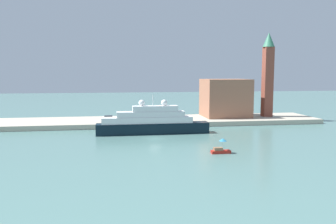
% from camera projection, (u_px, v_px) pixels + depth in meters
% --- Properties ---
extents(ground, '(400.00, 400.00, 0.00)m').
position_uv_depth(ground, '(155.00, 139.00, 83.32)').
color(ground, slate).
extents(quay_dock, '(110.00, 18.88, 1.44)m').
position_uv_depth(quay_dock, '(145.00, 121.00, 108.20)').
color(quay_dock, '#B7AD99').
rests_on(quay_dock, ground).
extents(large_yacht, '(29.39, 3.85, 10.22)m').
position_uv_depth(large_yacht, '(152.00, 123.00, 89.74)').
color(large_yacht, black).
rests_on(large_yacht, ground).
extents(small_motorboat, '(3.88, 1.54, 2.99)m').
position_uv_depth(small_motorboat, '(221.00, 148.00, 68.16)').
color(small_motorboat, '#B22319').
rests_on(small_motorboat, ground).
extents(harbor_building, '(14.55, 13.08, 12.39)m').
position_uv_depth(harbor_building, '(225.00, 98.00, 114.04)').
color(harbor_building, '#9E664C').
rests_on(harbor_building, quay_dock).
extents(bell_tower, '(3.87, 3.87, 27.51)m').
position_uv_depth(bell_tower, '(268.00, 71.00, 113.10)').
color(bell_tower, brown).
rests_on(bell_tower, quay_dock).
extents(parked_car, '(4.03, 1.69, 1.50)m').
position_uv_depth(parked_car, '(109.00, 118.00, 104.99)').
color(parked_car, silver).
rests_on(parked_car, quay_dock).
extents(person_figure, '(0.36, 0.36, 1.64)m').
position_uv_depth(person_figure, '(126.00, 119.00, 101.82)').
color(person_figure, '#4C4C4C').
rests_on(person_figure, quay_dock).
extents(mooring_bollard, '(0.50, 0.50, 0.73)m').
position_uv_depth(mooring_bollard, '(149.00, 122.00, 100.00)').
color(mooring_bollard, black).
rests_on(mooring_bollard, quay_dock).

